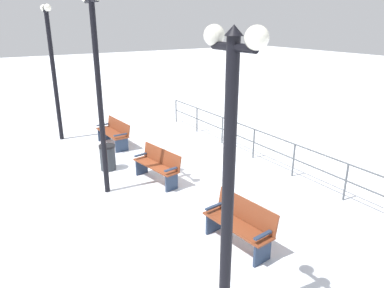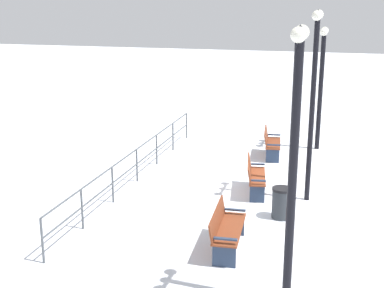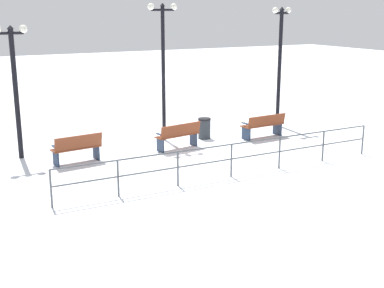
{
  "view_description": "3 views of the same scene",
  "coord_description": "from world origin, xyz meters",
  "views": [
    {
      "loc": [
        3.96,
        8.18,
        4.21
      ],
      "look_at": [
        -0.97,
        0.17,
        0.95
      ],
      "focal_mm": 33.67,
      "sensor_mm": 36.0,
      "label": 1
    },
    {
      "loc": [
        2.05,
        -13.41,
        5.09
      ],
      "look_at": [
        -1.96,
        0.78,
        1.01
      ],
      "focal_mm": 49.45,
      "sensor_mm": 36.0,
      "label": 2
    },
    {
      "loc": [
        -15.19,
        7.5,
        4.63
      ],
      "look_at": [
        -1.89,
        0.47,
        0.68
      ],
      "focal_mm": 48.19,
      "sensor_mm": 36.0,
      "label": 3
    }
  ],
  "objects": [
    {
      "name": "lamppost_far",
      "position": [
        1.42,
        4.93,
        2.65
      ],
      "size": [
        0.25,
        1.0,
        4.17
      ],
      "color": "black",
      "rests_on": "ground"
    },
    {
      "name": "lamppost_middle",
      "position": [
        1.42,
        -0.13,
        3.07
      ],
      "size": [
        0.24,
        1.1,
        4.84
      ],
      "color": "black",
      "rests_on": "ground"
    },
    {
      "name": "bench_third",
      "position": [
        -0.01,
        3.49,
        0.49
      ],
      "size": [
        0.7,
        1.57,
        0.92
      ],
      "rotation": [
        0.0,
        0.0,
        0.11
      ],
      "color": "brown",
      "rests_on": "ground"
    },
    {
      "name": "waterfront_railing",
      "position": [
        -3.37,
        -0.0,
        0.65
      ],
      "size": [
        0.05,
        10.18,
        0.98
      ],
      "color": "#4C5156",
      "rests_on": "ground"
    },
    {
      "name": "bench_second",
      "position": [
        0.01,
        -0.01,
        0.49
      ],
      "size": [
        0.73,
        1.65,
        0.9
      ],
      "rotation": [
        0.0,
        0.0,
        0.16
      ],
      "color": "brown",
      "rests_on": "ground"
    },
    {
      "name": "trash_bin",
      "position": [
        0.91,
        -1.52,
        0.38
      ],
      "size": [
        0.47,
        0.47,
        0.76
      ],
      "color": "#2D3338",
      "rests_on": "ground"
    },
    {
      "name": "lamppost_near",
      "position": [
        1.42,
        -5.22,
        2.9
      ],
      "size": [
        0.24,
        0.86,
        4.71
      ],
      "color": "black",
      "rests_on": "ground"
    },
    {
      "name": "bench_nearest",
      "position": [
        -0.02,
        -3.5,
        0.48
      ],
      "size": [
        0.69,
        1.73,
        0.89
      ],
      "rotation": [
        0.0,
        0.0,
        0.07
      ],
      "color": "brown",
      "rests_on": "ground"
    },
    {
      "name": "ground_plane",
      "position": [
        0.0,
        0.0,
        0.0
      ],
      "size": [
        80.0,
        80.0,
        0.0
      ],
      "primitive_type": "plane",
      "color": "white",
      "rests_on": "ground"
    }
  ]
}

